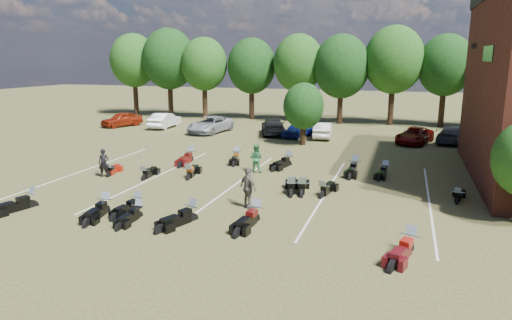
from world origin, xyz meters
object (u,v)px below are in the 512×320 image
at_px(person_black, 104,163).
at_px(motorcycle_7, 109,176).
at_px(person_grey, 248,188).
at_px(person_green, 256,158).
at_px(motorcycle_0, 32,207).
at_px(motorcycle_3, 138,218).
at_px(car_4, 298,130).
at_px(car_0, 122,119).
at_px(motorcycle_14, 191,161).

distance_m(person_black, motorcycle_7, 0.87).
bearing_deg(person_grey, motorcycle_7, 17.98).
distance_m(person_green, motorcycle_0, 12.42).
bearing_deg(person_green, person_black, 27.34).
bearing_deg(motorcycle_3, motorcycle_7, 132.89).
bearing_deg(motorcycle_7, car_4, -126.55).
bearing_deg(car_4, motorcycle_3, -78.25).
bearing_deg(car_0, person_black, -33.87).
height_order(car_0, car_4, car_0).
bearing_deg(motorcycle_7, motorcycle_0, 77.46).
distance_m(car_0, car_4, 18.39).
bearing_deg(motorcycle_7, person_green, -167.97).
xyz_separation_m(person_green, person_grey, (1.78, -6.54, 0.10)).
relative_size(car_0, person_grey, 2.18).
relative_size(car_4, person_green, 2.21).
relative_size(person_grey, motorcycle_14, 0.76).
bearing_deg(motorcycle_14, car_0, 133.35).
height_order(person_grey, motorcycle_14, person_grey).
xyz_separation_m(person_black, motorcycle_7, (0.17, 0.19, -0.83)).
xyz_separation_m(person_green, motorcycle_14, (-5.11, 1.51, -0.86)).
xyz_separation_m(person_green, motorcycle_7, (-7.88, -3.62, -0.86)).
bearing_deg(person_green, car_4, -86.00).
bearing_deg(motorcycle_0, car_4, 88.11).
bearing_deg(car_4, person_green, -71.45).
height_order(car_4, motorcycle_3, car_4).
height_order(car_4, person_grey, person_grey).
bearing_deg(person_grey, motorcycle_3, 68.38).
bearing_deg(person_grey, motorcycle_0, 52.24).
bearing_deg(motorcycle_7, car_0, -70.53).
relative_size(person_black, motorcycle_14, 0.65).
bearing_deg(person_green, motorcycle_0, 52.57).
bearing_deg(motorcycle_0, person_grey, 33.62).
height_order(motorcycle_0, motorcycle_7, motorcycle_0).
distance_m(motorcycle_0, motorcycle_7, 5.95).
xyz_separation_m(motorcycle_0, motorcycle_7, (-0.01, 5.95, 0.00)).
bearing_deg(motorcycle_0, motorcycle_3, 19.23).
relative_size(car_4, motorcycle_7, 1.90).
distance_m(person_grey, motorcycle_0, 10.16).
distance_m(motorcycle_7, motorcycle_14, 5.83).
relative_size(person_black, motorcycle_3, 0.82).
relative_size(car_4, motorcycle_14, 1.51).
bearing_deg(car_4, person_grey, -66.96).
distance_m(car_0, motorcycle_14, 18.45).
xyz_separation_m(person_grey, motorcycle_7, (-9.66, 2.92, -0.97)).
xyz_separation_m(person_black, motorcycle_3, (5.71, -5.47, -0.83)).
height_order(person_black, motorcycle_14, person_black).
distance_m(car_4, motorcycle_14, 12.53).
bearing_deg(motorcycle_3, person_black, 134.75).
bearing_deg(motorcycle_14, car_4, 63.43).
bearing_deg(person_grey, car_4, -48.70).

